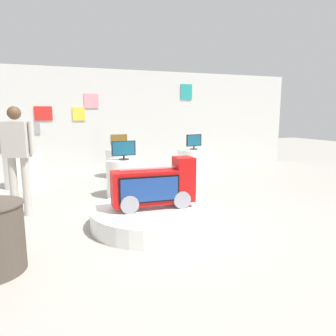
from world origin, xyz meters
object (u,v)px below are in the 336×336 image
(display_pedestal_center_rear, at_px, (194,163))
(tv_on_center_rear, at_px, (194,141))
(shopper_browsing_near_truck, at_px, (17,153))
(novelty_firetruck_tv, at_px, (155,188))
(tv_on_left_rear, at_px, (124,150))
(tv_on_far_right, at_px, (21,145))
(display_pedestal_far_right, at_px, (23,171))
(tv_on_right_rear, at_px, (119,141))
(display_pedestal_right_rear, at_px, (120,163))
(main_display_pedestal, at_px, (154,216))
(display_pedestal_left_rear, at_px, (124,178))

(display_pedestal_center_rear, height_order, tv_on_center_rear, tv_on_center_rear)
(display_pedestal_center_rear, relative_size, shopper_browsing_near_truck, 0.49)
(novelty_firetruck_tv, distance_m, tv_on_left_rear, 1.75)
(tv_on_far_right, bearing_deg, tv_on_left_rear, -37.32)
(tv_on_center_rear, relative_size, display_pedestal_far_right, 0.58)
(tv_on_right_rear, distance_m, tv_on_far_right, 2.27)
(display_pedestal_right_rear, bearing_deg, shopper_browsing_near_truck, -126.53)
(tv_on_right_rear, height_order, shopper_browsing_near_truck, shopper_browsing_near_truck)
(main_display_pedestal, relative_size, tv_on_right_rear, 3.86)
(display_pedestal_center_rear, distance_m, display_pedestal_right_rear, 1.92)
(display_pedestal_left_rear, height_order, display_pedestal_right_rear, same)
(display_pedestal_far_right, bearing_deg, display_pedestal_right_rear, 12.38)
(novelty_firetruck_tv, height_order, tv_on_left_rear, tv_on_left_rear)
(display_pedestal_right_rear, relative_size, tv_on_right_rear, 1.58)
(display_pedestal_far_right, height_order, shopper_browsing_near_truck, shopper_browsing_near_truck)
(novelty_firetruck_tv, distance_m, display_pedestal_left_rear, 1.72)
(tv_on_far_right, bearing_deg, display_pedestal_left_rear, -37.23)
(display_pedestal_center_rear, xyz_separation_m, shopper_browsing_near_truck, (-3.77, -2.00, 0.64))
(novelty_firetruck_tv, xyz_separation_m, display_pedestal_left_rear, (-0.15, 1.71, -0.19))
(novelty_firetruck_tv, bearing_deg, display_pedestal_far_right, 123.61)
(display_pedestal_left_rear, bearing_deg, main_display_pedestal, -85.71)
(tv_on_right_rear, bearing_deg, tv_on_left_rear, -96.22)
(novelty_firetruck_tv, relative_size, display_pedestal_right_rear, 1.61)
(display_pedestal_left_rear, bearing_deg, display_pedestal_right_rear, 83.79)
(display_pedestal_center_rear, relative_size, display_pedestal_right_rear, 1.14)
(display_pedestal_left_rear, distance_m, display_pedestal_center_rear, 2.43)
(display_pedestal_left_rear, distance_m, display_pedestal_right_rear, 2.02)
(novelty_firetruck_tv, relative_size, tv_on_left_rear, 2.49)
(display_pedestal_center_rear, height_order, tv_on_far_right, tv_on_far_right)
(tv_on_center_rear, xyz_separation_m, tv_on_far_right, (-4.02, 0.17, -0.00))
(tv_on_left_rear, distance_m, tv_on_far_right, 2.51)
(display_pedestal_center_rear, distance_m, shopper_browsing_near_truck, 4.31)
(display_pedestal_far_right, bearing_deg, tv_on_center_rear, -2.42)
(shopper_browsing_near_truck, bearing_deg, tv_on_far_right, 96.65)
(display_pedestal_far_right, xyz_separation_m, tv_on_far_right, (0.00, -0.00, 0.56))
(novelty_firetruck_tv, xyz_separation_m, display_pedestal_center_rear, (1.87, 3.06, -0.19))
(novelty_firetruck_tv, relative_size, display_pedestal_center_rear, 1.41)
(tv_on_center_rear, distance_m, display_pedestal_far_right, 4.06)
(main_display_pedestal, relative_size, display_pedestal_far_right, 2.28)
(display_pedestal_left_rear, height_order, tv_on_center_rear, tv_on_center_rear)
(display_pedestal_far_right, distance_m, shopper_browsing_near_truck, 2.27)
(novelty_firetruck_tv, xyz_separation_m, display_pedestal_far_right, (-2.15, 3.23, -0.19))
(novelty_firetruck_tv, bearing_deg, display_pedestal_center_rear, 58.59)
(shopper_browsing_near_truck, bearing_deg, tv_on_right_rear, 53.43)
(tv_on_center_rear, height_order, tv_on_right_rear, tv_on_right_rear)
(tv_on_left_rear, height_order, shopper_browsing_near_truck, shopper_browsing_near_truck)
(main_display_pedestal, relative_size, tv_on_far_right, 4.29)
(tv_on_right_rear, bearing_deg, main_display_pedestal, -91.40)
(tv_on_center_rear, height_order, display_pedestal_far_right, tv_on_center_rear)
(tv_on_right_rear, bearing_deg, tv_on_center_rear, -19.89)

